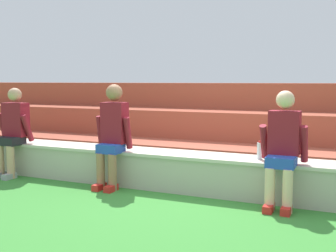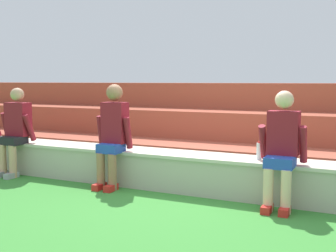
{
  "view_description": "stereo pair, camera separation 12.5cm",
  "coord_description": "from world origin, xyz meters",
  "px_view_note": "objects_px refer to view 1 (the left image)",
  "views": [
    {
      "loc": [
        1.9,
        -4.81,
        1.42
      ],
      "look_at": [
        -0.38,
        0.25,
        0.83
      ],
      "focal_mm": 45.61,
      "sensor_mm": 36.0,
      "label": 1
    },
    {
      "loc": [
        2.01,
        -4.76,
        1.42
      ],
      "look_at": [
        -0.38,
        0.25,
        0.83
      ],
      "focal_mm": 45.61,
      "sensor_mm": 36.0,
      "label": 2
    }
  ],
  "objects_px": {
    "person_center": "(112,133)",
    "person_right_of_center": "(283,146)",
    "water_bottle_center_gap": "(260,151)",
    "person_left_of_center": "(13,129)"
  },
  "relations": [
    {
      "from": "person_center",
      "to": "person_right_of_center",
      "type": "height_order",
      "value": "person_center"
    },
    {
      "from": "person_center",
      "to": "water_bottle_center_gap",
      "type": "bearing_deg",
      "value": 7.4
    },
    {
      "from": "person_left_of_center",
      "to": "person_right_of_center",
      "type": "xyz_separation_m",
      "value": [
        3.93,
        0.0,
        -0.0
      ]
    },
    {
      "from": "person_right_of_center",
      "to": "water_bottle_center_gap",
      "type": "distance_m",
      "value": 0.41
    },
    {
      "from": "person_left_of_center",
      "to": "water_bottle_center_gap",
      "type": "height_order",
      "value": "person_left_of_center"
    },
    {
      "from": "person_left_of_center",
      "to": "person_right_of_center",
      "type": "height_order",
      "value": "person_left_of_center"
    },
    {
      "from": "person_left_of_center",
      "to": "person_center",
      "type": "height_order",
      "value": "person_center"
    },
    {
      "from": "person_left_of_center",
      "to": "person_center",
      "type": "distance_m",
      "value": 1.73
    },
    {
      "from": "water_bottle_center_gap",
      "to": "person_left_of_center",
      "type": "bearing_deg",
      "value": -176.09
    },
    {
      "from": "person_left_of_center",
      "to": "person_center",
      "type": "relative_size",
      "value": 0.96
    }
  ]
}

